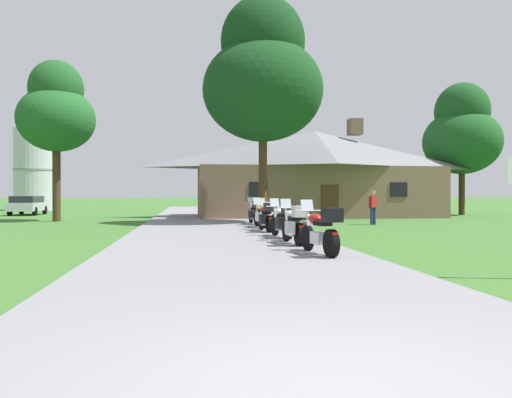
{
  "coord_description": "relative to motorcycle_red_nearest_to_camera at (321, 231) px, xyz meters",
  "views": [
    {
      "loc": [
        -1.03,
        -3.39,
        1.47
      ],
      "look_at": [
        2.63,
        23.16,
        1.26
      ],
      "focal_mm": 34.76,
      "sensor_mm": 36.0,
      "label": 1
    }
  ],
  "objects": [
    {
      "name": "ground_plane",
      "position": [
        -2.11,
        11.96,
        -0.62
      ],
      "size": [
        500.0,
        500.0,
        0.0
      ],
      "primitive_type": "plane",
      "color": "#386628"
    },
    {
      "name": "metal_silo_distant",
      "position": [
        -17.66,
        38.71,
        3.78
      ],
      "size": [
        4.06,
        4.06,
        8.78
      ],
      "color": "#B2B7BC",
      "rests_on": "ground"
    },
    {
      "name": "parked_silver_suv_far_left",
      "position": [
        -14.9,
        27.19,
        0.16
      ],
      "size": [
        2.04,
        4.66,
        1.4
      ],
      "rotation": [
        0.0,
        0.0,
        0.04
      ],
      "color": "#ADAFB7",
      "rests_on": "ground"
    },
    {
      "name": "stone_lodge",
      "position": [
        5.48,
        21.57,
        2.39
      ],
      "size": [
        16.76,
        7.66,
        6.74
      ],
      "color": "brown",
      "rests_on": "ground"
    },
    {
      "name": "asphalt_driveway",
      "position": [
        -2.11,
        9.96,
        -0.59
      ],
      "size": [
        6.4,
        80.0,
        0.06
      ],
      "primitive_type": "cube",
      "color": "slate",
      "rests_on": "ground"
    },
    {
      "name": "motorcycle_white_third_in_row",
      "position": [
        -0.0,
        4.69,
        -0.01
      ],
      "size": [
        0.87,
        2.08,
        1.3
      ],
      "rotation": [
        0.0,
        0.0,
        0.12
      ],
      "color": "black",
      "rests_on": "asphalt_driveway"
    },
    {
      "name": "tree_right_of_lodge",
      "position": [
        16.95,
        22.76,
        5.46
      ],
      "size": [
        5.62,
        5.62,
        9.77
      ],
      "color": "#422D19",
      "rests_on": "ground"
    },
    {
      "name": "motorcycle_silver_farthest_in_row",
      "position": [
        0.07,
        12.41,
        -0.01
      ],
      "size": [
        0.78,
        2.08,
        1.3
      ],
      "rotation": [
        0.0,
        0.0,
        0.06
      ],
      "color": "black",
      "rests_on": "asphalt_driveway"
    },
    {
      "name": "motorcycle_white_second_in_row",
      "position": [
        -0.1,
        2.49,
        -0.01
      ],
      "size": [
        0.78,
        2.08,
        1.3
      ],
      "rotation": [
        0.0,
        0.0,
        0.06
      ],
      "color": "black",
      "rests_on": "asphalt_driveway"
    },
    {
      "name": "motorcycle_red_nearest_to_camera",
      "position": [
        0.0,
        0.0,
        0.0
      ],
      "size": [
        0.75,
        2.08,
        1.3
      ],
      "rotation": [
        0.0,
        0.0,
        0.13
      ],
      "color": "black",
      "rests_on": "asphalt_driveway"
    },
    {
      "name": "bystander_red_shirt_near_lodge",
      "position": [
        5.96,
        12.07,
        0.33
      ],
      "size": [
        0.52,
        0.33,
        1.69
      ],
      "rotation": [
        0.0,
        0.0,
        0.35
      ],
      "color": "navy",
      "rests_on": "ground"
    },
    {
      "name": "tree_left_near",
      "position": [
        -10.43,
        17.54,
        5.57
      ],
      "size": [
        4.25,
        4.25,
        9.01
      ],
      "color": "#422D19",
      "rests_on": "ground"
    },
    {
      "name": "tree_by_lodge_front",
      "position": [
        0.73,
        14.06,
        7.05
      ],
      "size": [
        6.26,
        6.26,
        11.79
      ],
      "color": "#422D19",
      "rests_on": "ground"
    },
    {
      "name": "motorcycle_yellow_fifth_in_row",
      "position": [
        0.07,
        9.93,
        -0.01
      ],
      "size": [
        0.82,
        2.08,
        1.3
      ],
      "rotation": [
        0.0,
        0.0,
        0.08
      ],
      "color": "black",
      "rests_on": "asphalt_driveway"
    },
    {
      "name": "motorcycle_red_fourth_in_row",
      "position": [
        -0.12,
        7.5,
        -0.01
      ],
      "size": [
        0.79,
        2.08,
        1.3
      ],
      "rotation": [
        0.0,
        0.0,
        0.06
      ],
      "color": "black",
      "rests_on": "asphalt_driveway"
    }
  ]
}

